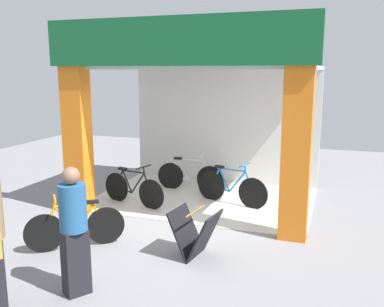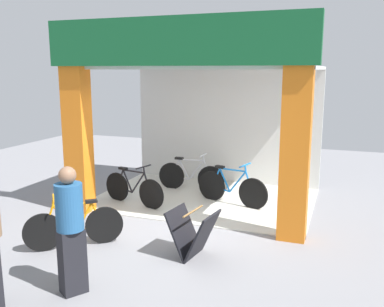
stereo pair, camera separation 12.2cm
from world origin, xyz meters
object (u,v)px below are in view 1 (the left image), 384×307
at_px(bicycle_inside_1, 133,189).
at_px(pedestrian_1, 74,230).
at_px(bicycle_inside_0, 231,188).
at_px(sandwich_board_sign, 195,234).
at_px(bicycle_inside_2, 190,176).
at_px(bicycle_parked_0, 76,227).

bearing_deg(bicycle_inside_1, pedestrian_1, -74.40).
relative_size(bicycle_inside_0, sandwich_board_sign, 2.13).
distance_m(bicycle_inside_0, bicycle_inside_2, 1.32).
xyz_separation_m(bicycle_inside_0, bicycle_inside_2, (-1.14, 0.65, -0.01)).
distance_m(bicycle_parked_0, pedestrian_1, 1.51).
bearing_deg(sandwich_board_sign, bicycle_inside_0, 92.34).
distance_m(bicycle_inside_1, bicycle_parked_0, 2.21).
relative_size(bicycle_parked_0, sandwich_board_sign, 1.62).
xyz_separation_m(bicycle_inside_0, bicycle_inside_1, (-1.89, -0.71, -0.01)).
bearing_deg(pedestrian_1, bicycle_inside_1, 105.60).
bearing_deg(bicycle_inside_0, bicycle_parked_0, -121.09).
bearing_deg(bicycle_inside_0, sandwich_board_sign, -87.66).
bearing_deg(sandwich_board_sign, bicycle_parked_0, -170.61).
xyz_separation_m(bicycle_inside_1, bicycle_parked_0, (0.13, -2.20, -0.01)).
height_order(bicycle_inside_2, sandwich_board_sign, bicycle_inside_2).
distance_m(bicycle_inside_0, pedestrian_1, 4.23).
relative_size(bicycle_inside_2, pedestrian_1, 0.98).
bearing_deg(bicycle_inside_1, bicycle_inside_2, 61.30).
height_order(bicycle_inside_1, bicycle_parked_0, bicycle_inside_1).
height_order(sandwich_board_sign, pedestrian_1, pedestrian_1).
distance_m(bicycle_inside_0, bicycle_parked_0, 3.41).
bearing_deg(sandwich_board_sign, bicycle_inside_2, 110.96).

